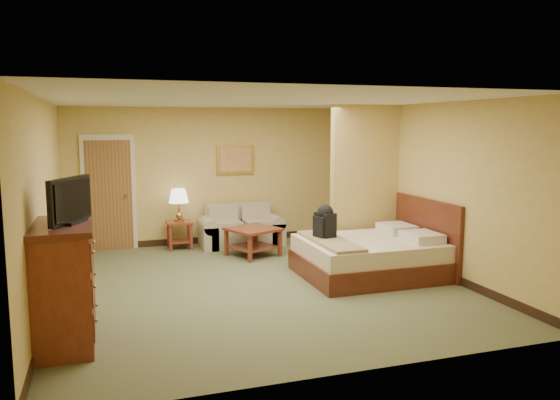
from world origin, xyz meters
name	(u,v)px	position (x,y,z in m)	size (l,w,h in m)	color
floor	(257,284)	(0.00, 0.00, 0.00)	(6.00, 6.00, 0.00)	#585C3B
ceiling	(256,100)	(0.00, 0.00, 2.60)	(6.00, 6.00, 0.00)	white
back_wall	(215,176)	(0.00, 3.00, 1.30)	(5.50, 0.02, 2.60)	tan
left_wall	(45,203)	(-2.75, 0.00, 1.30)	(0.02, 6.00, 2.60)	tan
right_wall	(426,187)	(2.75, 0.00, 1.30)	(0.02, 6.00, 2.60)	tan
partition	(365,183)	(2.15, 0.93, 1.30)	(1.20, 0.15, 2.60)	tan
door	(109,194)	(-1.95, 2.96, 1.03)	(0.94, 0.16, 2.10)	beige
baseboard	(216,239)	(0.00, 2.99, 0.06)	(5.50, 0.02, 0.12)	black
loveseat	(241,232)	(0.41, 2.57, 0.26)	(1.55, 0.72, 0.79)	tan
side_table	(180,231)	(-0.74, 2.65, 0.34)	(0.46, 0.46, 0.51)	maroon
table_lamp	(179,197)	(-0.74, 2.65, 0.97)	(0.36, 0.36, 0.60)	#A3743C
coffee_table	(253,236)	(0.39, 1.66, 0.36)	(1.01, 1.01, 0.50)	maroon
wall_picture	(235,160)	(0.41, 2.97, 1.60)	(0.74, 0.04, 0.58)	#B78E3F
dresser	(64,284)	(-2.48, -1.46, 0.64)	(0.63, 1.19, 1.27)	maroon
tv	(70,202)	(-2.38, -1.46, 1.49)	(0.38, 0.72, 0.47)	black
bed	(374,255)	(1.82, -0.10, 0.31)	(2.06, 1.75, 1.13)	#491B11
backpack	(325,221)	(1.10, 0.12, 0.84)	(0.28, 0.35, 0.53)	black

